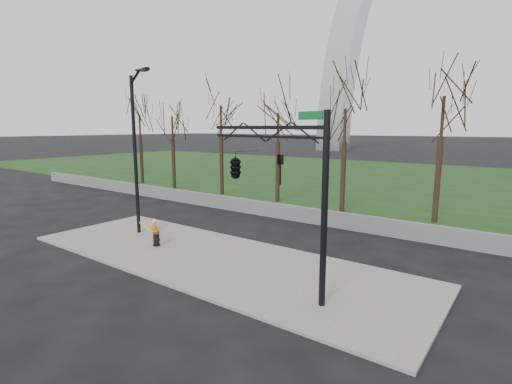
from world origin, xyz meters
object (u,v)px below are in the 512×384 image
Objects in this scene: traffic_cone at (154,223)px; traffic_signal_mast at (250,167)px; street_light at (136,144)px; fire_hydrant at (156,238)px.

traffic_signal_mast is at bearing -14.77° from traffic_cone.
street_light is at bearing -91.84° from traffic_cone.
street_light is (-0.03, -0.88, 4.24)m from traffic_cone.
traffic_cone is at bearing 162.89° from fire_hydrant.
street_light reaches higher than traffic_signal_mast.
traffic_cone is (-2.35, 1.78, -0.03)m from fire_hydrant.
street_light is at bearing 179.22° from fire_hydrant.
fire_hydrant is at bearing -2.50° from street_light.
street_light is 8.19m from traffic_signal_mast.
traffic_signal_mast is (8.08, -1.25, -0.55)m from street_light.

